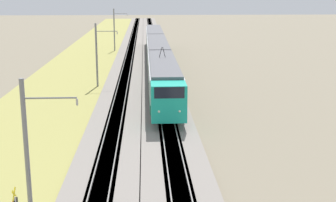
% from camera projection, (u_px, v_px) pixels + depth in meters
% --- Properties ---
extents(ballast_main, '(240.00, 4.40, 0.30)m').
position_uv_depth(ballast_main, '(127.00, 70.00, 64.58)').
color(ballast_main, gray).
rests_on(ballast_main, ground).
extents(ballast_adjacent, '(240.00, 4.40, 0.30)m').
position_uv_depth(ballast_adjacent, '(158.00, 70.00, 64.80)').
color(ballast_adjacent, gray).
rests_on(ballast_adjacent, ground).
extents(track_main, '(240.00, 1.57, 0.45)m').
position_uv_depth(track_main, '(127.00, 70.00, 64.58)').
color(track_main, '#4C4238').
rests_on(track_main, ground).
extents(track_adjacent, '(240.00, 1.57, 0.45)m').
position_uv_depth(track_adjacent, '(158.00, 70.00, 64.79)').
color(track_adjacent, '#4C4238').
rests_on(track_adjacent, ground).
extents(grass_verge, '(240.00, 11.50, 0.12)m').
position_uv_depth(grass_verge, '(79.00, 71.00, 64.28)').
color(grass_verge, '#99934C').
rests_on(grass_verge, ground).
extents(passenger_train, '(60.80, 2.89, 5.24)m').
position_uv_depth(passenger_train, '(158.00, 52.00, 65.20)').
color(passenger_train, '#19A88E').
rests_on(passenger_train, ground).
extents(catenary_mast_near, '(0.22, 2.56, 7.15)m').
position_uv_depth(catenary_mast_near, '(28.00, 152.00, 21.42)').
color(catenary_mast_near, slate).
rests_on(catenary_mast_near, ground).
extents(catenary_mast_mid, '(0.22, 2.56, 7.34)m').
position_uv_depth(catenary_mast_mid, '(97.00, 55.00, 53.13)').
color(catenary_mast_mid, slate).
rests_on(catenary_mast_mid, ground).
extents(catenary_mast_far, '(0.22, 2.56, 7.71)m').
position_uv_depth(catenary_mast_far, '(115.00, 29.00, 84.82)').
color(catenary_mast_far, slate).
rests_on(catenary_mast_far, ground).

